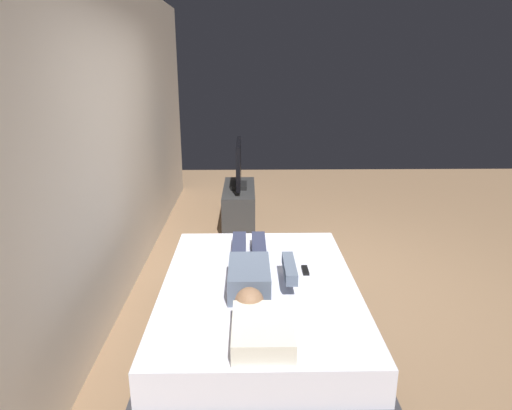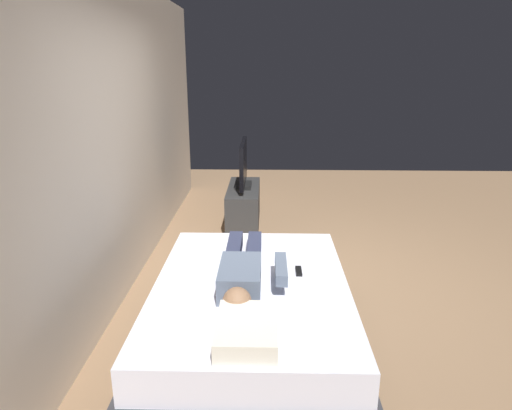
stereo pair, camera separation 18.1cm
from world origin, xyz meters
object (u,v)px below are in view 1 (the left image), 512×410
Objects in this scene: person at (251,271)px; tv at (239,166)px; pillow at (262,331)px; tv_stand at (239,206)px; bed at (259,317)px; remote at (305,270)px.

person is 2.72m from tv.
tv is at bearing 3.23° from pillow.
tv_stand is (3.44, 0.19, -0.35)m from pillow.
tv is (2.74, 0.19, 0.52)m from bed.
remote is at bearing -62.62° from bed.
bed is 2.33× the size of tv.
tv_stand is at bearing 4.06° from bed.
tv is at bearing 11.96° from remote.
remote is 0.17× the size of tv.
bed is 0.48m from remote.
pillow is 0.38× the size of person.
tv is (3.44, 0.19, 0.18)m from pillow.
pillow reaches higher than bed.
tv reaches higher than remote.
bed is 2.75m from tv_stand.
tv_stand is at bearing 2.90° from person.
bed is 0.78m from pillow.
bed is at bearing 117.38° from remote.
bed is 13.65× the size of remote.
pillow is at bearing 158.53° from remote.
tv_stand is (2.56, 0.54, -0.30)m from remote.
pillow is 0.44× the size of tv_stand.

